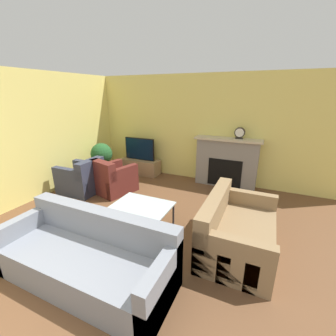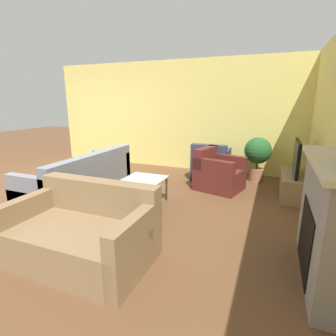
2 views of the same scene
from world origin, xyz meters
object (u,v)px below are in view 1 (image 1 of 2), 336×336
(armchair_by_window, at_px, (82,180))
(mantel_clock, at_px, (240,133))
(coffee_table, at_px, (142,207))
(couch_sectional, at_px, (88,258))
(couch_loveseat, at_px, (236,232))
(armchair_accent, at_px, (114,180))
(tv, at_px, (140,149))
(potted_plant, at_px, (102,156))

(armchair_by_window, bearing_deg, mantel_clock, 118.29)
(coffee_table, bearing_deg, couch_sectional, -92.53)
(couch_loveseat, distance_m, armchair_accent, 3.05)
(tv, bearing_deg, potted_plant, -138.01)
(couch_sectional, height_order, armchair_by_window, same)
(potted_plant, bearing_deg, armchair_accent, -37.17)
(armchair_by_window, bearing_deg, coffee_table, 70.11)
(couch_loveseat, height_order, potted_plant, potted_plant)
(tv, xyz_separation_m, armchair_accent, (0.11, -1.38, -0.43))
(couch_sectional, xyz_separation_m, armchair_by_window, (-2.03, 1.96, 0.01))
(armchair_accent, bearing_deg, coffee_table, 159.05)
(couch_sectional, xyz_separation_m, armchair_accent, (-1.33, 2.25, 0.01))
(armchair_by_window, distance_m, mantel_clock, 3.86)
(coffee_table, bearing_deg, potted_plant, 143.36)
(armchair_by_window, height_order, coffee_table, armchair_by_window)
(couch_sectional, distance_m, armchair_accent, 2.61)
(armchair_accent, relative_size, potted_plant, 1.03)
(mantel_clock, bearing_deg, armchair_by_window, -150.85)
(couch_loveseat, relative_size, coffee_table, 1.59)
(tv, height_order, mantel_clock, mantel_clock)
(couch_loveseat, relative_size, mantel_clock, 5.73)
(armchair_by_window, bearing_deg, armchair_accent, 112.08)
(couch_loveseat, bearing_deg, mantel_clock, 8.73)
(mantel_clock, bearing_deg, armchair_accent, -149.25)
(tv, relative_size, potted_plant, 0.94)
(armchair_by_window, bearing_deg, couch_sectional, 45.17)
(couch_sectional, relative_size, coffee_table, 2.30)
(couch_loveseat, height_order, armchair_accent, same)
(tv, height_order, couch_loveseat, tv)
(potted_plant, xyz_separation_m, mantel_clock, (3.44, 0.84, 0.75))
(couch_sectional, bearing_deg, couch_loveseat, 40.17)
(tv, height_order, armchair_by_window, tv)
(tv, xyz_separation_m, potted_plant, (-0.78, -0.70, -0.13))
(couch_loveseat, height_order, armchair_by_window, same)
(couch_loveseat, bearing_deg, coffee_table, 93.87)
(couch_loveseat, bearing_deg, armchair_by_window, 80.36)
(tv, xyz_separation_m, coffee_table, (1.49, -2.39, -0.33))
(couch_loveseat, bearing_deg, potted_plant, 67.38)
(armchair_by_window, bearing_deg, couch_loveseat, 79.50)
(couch_loveseat, xyz_separation_m, mantel_clock, (-0.37, 2.42, 1.07))
(couch_sectional, xyz_separation_m, couch_loveseat, (1.59, 1.34, -0.00))
(couch_loveseat, xyz_separation_m, coffee_table, (-1.53, -0.10, 0.12))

